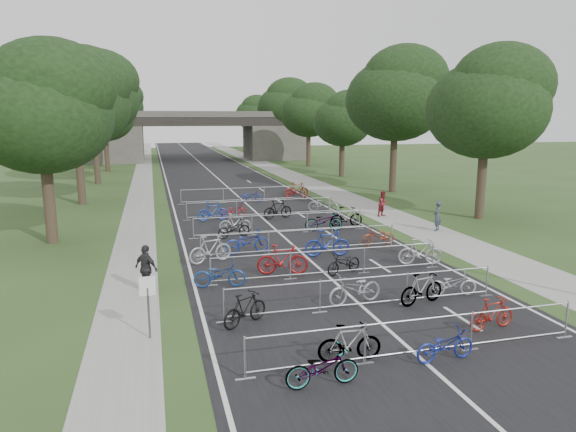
{
  "coord_description": "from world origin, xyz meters",
  "views": [
    {
      "loc": [
        -6.52,
        -11.18,
        6.16
      ],
      "look_at": [
        0.25,
        14.26,
        1.1
      ],
      "focal_mm": 32.0,
      "sensor_mm": 36.0,
      "label": 1
    }
  ],
  "objects_px": {
    "bike_0": "(322,368)",
    "pedestrian_a": "(437,216)",
    "bike_1": "(350,343)",
    "pedestrian_c": "(146,269)",
    "overpass_bridge": "(197,136)",
    "park_sign": "(148,296)",
    "bike_2": "(445,345)",
    "pedestrian_b": "(383,204)"
  },
  "relations": [
    {
      "from": "bike_1",
      "to": "pedestrian_c",
      "type": "height_order",
      "value": "pedestrian_c"
    },
    {
      "from": "pedestrian_a",
      "to": "pedestrian_b",
      "type": "relative_size",
      "value": 1.04
    },
    {
      "from": "pedestrian_c",
      "to": "overpass_bridge",
      "type": "bearing_deg",
      "value": -52.52
    },
    {
      "from": "bike_1",
      "to": "pedestrian_c",
      "type": "bearing_deg",
      "value": 40.04
    },
    {
      "from": "park_sign",
      "to": "bike_2",
      "type": "xyz_separation_m",
      "value": [
        7.32,
        -3.37,
        -0.83
      ]
    },
    {
      "from": "bike_0",
      "to": "pedestrian_b",
      "type": "height_order",
      "value": "pedestrian_b"
    },
    {
      "from": "bike_1",
      "to": "bike_2",
      "type": "xyz_separation_m",
      "value": [
        2.37,
        -0.6,
        -0.07
      ]
    },
    {
      "from": "bike_0",
      "to": "pedestrian_a",
      "type": "relative_size",
      "value": 1.08
    },
    {
      "from": "bike_2",
      "to": "pedestrian_b",
      "type": "xyz_separation_m",
      "value": [
        7.0,
        18.53,
        0.36
      ]
    },
    {
      "from": "pedestrian_b",
      "to": "pedestrian_c",
      "type": "distance_m",
      "value": 18.15
    },
    {
      "from": "overpass_bridge",
      "to": "bike_1",
      "type": "bearing_deg",
      "value": -91.64
    },
    {
      "from": "pedestrian_c",
      "to": "bike_1",
      "type": "bearing_deg",
      "value": 170.42
    },
    {
      "from": "pedestrian_a",
      "to": "pedestrian_b",
      "type": "distance_m",
      "value": 4.79
    },
    {
      "from": "bike_2",
      "to": "pedestrian_c",
      "type": "relative_size",
      "value": 0.97
    },
    {
      "from": "overpass_bridge",
      "to": "park_sign",
      "type": "distance_m",
      "value": 62.41
    },
    {
      "from": "bike_0",
      "to": "bike_1",
      "type": "distance_m",
      "value": 1.48
    },
    {
      "from": "bike_2",
      "to": "pedestrian_a",
      "type": "xyz_separation_m",
      "value": [
        8.03,
        13.85,
        0.39
      ]
    },
    {
      "from": "pedestrian_b",
      "to": "bike_2",
      "type": "bearing_deg",
      "value": -135.89
    },
    {
      "from": "pedestrian_b",
      "to": "pedestrian_c",
      "type": "relative_size",
      "value": 0.93
    },
    {
      "from": "overpass_bridge",
      "to": "bike_1",
      "type": "relative_size",
      "value": 18.38
    },
    {
      "from": "overpass_bridge",
      "to": "pedestrian_a",
      "type": "height_order",
      "value": "overpass_bridge"
    },
    {
      "from": "bike_2",
      "to": "pedestrian_a",
      "type": "height_order",
      "value": "pedestrian_a"
    },
    {
      "from": "park_sign",
      "to": "bike_2",
      "type": "bearing_deg",
      "value": -24.72
    },
    {
      "from": "bike_1",
      "to": "pedestrian_b",
      "type": "bearing_deg",
      "value": -23.72
    },
    {
      "from": "park_sign",
      "to": "pedestrian_a",
      "type": "relative_size",
      "value": 1.1
    },
    {
      "from": "overpass_bridge",
      "to": "bike_2",
      "type": "bearing_deg",
      "value": -89.55
    },
    {
      "from": "park_sign",
      "to": "pedestrian_a",
      "type": "distance_m",
      "value": 18.59
    },
    {
      "from": "bike_1",
      "to": "pedestrian_a",
      "type": "bearing_deg",
      "value": -34.25
    },
    {
      "from": "bike_2",
      "to": "pedestrian_a",
      "type": "distance_m",
      "value": 16.01
    },
    {
      "from": "overpass_bridge",
      "to": "pedestrian_c",
      "type": "relative_size",
      "value": 17.99
    },
    {
      "from": "bike_1",
      "to": "pedestrian_a",
      "type": "relative_size",
      "value": 1.02
    },
    {
      "from": "bike_1",
      "to": "pedestrian_c",
      "type": "xyz_separation_m",
      "value": [
        -5.03,
        6.88,
        0.35
      ]
    },
    {
      "from": "overpass_bridge",
      "to": "bike_0",
      "type": "height_order",
      "value": "overpass_bridge"
    },
    {
      "from": "overpass_bridge",
      "to": "pedestrian_b",
      "type": "height_order",
      "value": "overpass_bridge"
    },
    {
      "from": "pedestrian_a",
      "to": "bike_0",
      "type": "bearing_deg",
      "value": 7.86
    },
    {
      "from": "overpass_bridge",
      "to": "bike_0",
      "type": "relative_size",
      "value": 17.35
    },
    {
      "from": "bike_1",
      "to": "pedestrian_b",
      "type": "height_order",
      "value": "pedestrian_b"
    },
    {
      "from": "bike_0",
      "to": "bike_1",
      "type": "relative_size",
      "value": 1.06
    },
    {
      "from": "pedestrian_c",
      "to": "bike_2",
      "type": "bearing_deg",
      "value": 178.93
    },
    {
      "from": "pedestrian_b",
      "to": "pedestrian_c",
      "type": "bearing_deg",
      "value": -167.71
    },
    {
      "from": "overpass_bridge",
      "to": "pedestrian_c",
      "type": "bearing_deg",
      "value": -96.78
    },
    {
      "from": "bike_2",
      "to": "overpass_bridge",
      "type": "bearing_deg",
      "value": -3.34
    }
  ]
}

